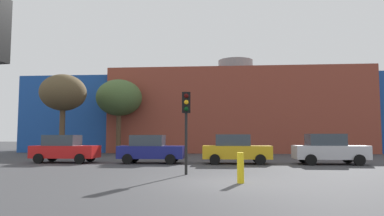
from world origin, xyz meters
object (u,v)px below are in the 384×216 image
Objects in this scene: bollard_yellow_0 at (241,168)px; parked_car_2 at (236,149)px; bare_tree_0 at (119,98)px; parked_car_0 at (65,149)px; parked_car_1 at (151,149)px; parked_car_3 at (329,149)px; traffic_light_island at (186,114)px; bare_tree_1 at (63,93)px.

parked_car_2 is at bearing 88.57° from bollard_yellow_0.
bollard_yellow_0 is (10.24, -20.00, -4.73)m from bare_tree_0.
bollard_yellow_0 is at bearing -40.43° from parked_car_0.
parked_car_0 is at bearing 180.00° from parked_car_1.
parked_car_1 is at bearing 0.00° from parked_car_0.
traffic_light_island is at bearing -141.14° from parked_car_3.
parked_car_3 is at bearing -0.00° from parked_car_2.
traffic_light_island reaches higher than bollard_yellow_0.
parked_car_0 is 0.58× the size of bare_tree_1.
bare_tree_1 is (-14.01, 7.02, 4.37)m from parked_car_2.
parked_car_1 is 0.96× the size of parked_car_3.
parked_car_1 is 5.14m from parked_car_2.
parked_car_3 reaches higher than bollard_yellow_0.
parked_car_3 is at bearing -19.89° from bare_tree_1.
parked_car_1 is 3.73× the size of bollard_yellow_0.
bare_tree_0 is at bearing 89.57° from parked_car_0.
parked_car_0 is 3.74× the size of bollard_yellow_0.
parked_car_3 is 3.88× the size of bollard_yellow_0.
bollard_yellow_0 is at bearing -122.55° from parked_car_3.
parked_car_0 is 10.54m from parked_car_2.
bare_tree_1 is at bearing 116.33° from parked_car_0.
bare_tree_1 is (-3.56, -4.19, -0.03)m from bare_tree_0.
parked_car_0 is at bearing -135.45° from traffic_light_island.
parked_car_1 is at bearing -164.10° from traffic_light_island.
parked_car_1 is 7.06m from traffic_light_island.
parked_car_1 is at bearing 119.23° from bollard_yellow_0.
bare_tree_0 reaches higher than parked_car_0.
bare_tree_1 is at bearing 131.10° from bollard_yellow_0.
parked_car_0 is 0.56× the size of bare_tree_0.
parked_car_0 reaches higher than bollard_yellow_0.
bare_tree_1 is (-11.65, 13.27, 2.64)m from traffic_light_island.
parked_car_1 is 0.98× the size of parked_car_2.
parked_car_2 is 15.95m from bare_tree_0.
parked_car_1 is 10.08m from bollard_yellow_0.
parked_car_3 is 21.09m from bare_tree_1.
parked_car_1 is 0.56× the size of bare_tree_0.
parked_car_0 is 8.98m from bare_tree_1.
parked_car_0 is 0.98× the size of parked_car_2.
bare_tree_0 reaches higher than parked_car_2.
parked_car_0 is at bearing -90.43° from bare_tree_0.
bare_tree_1 is at bearing -130.33° from bare_tree_0.
parked_car_2 reaches higher than bollard_yellow_0.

